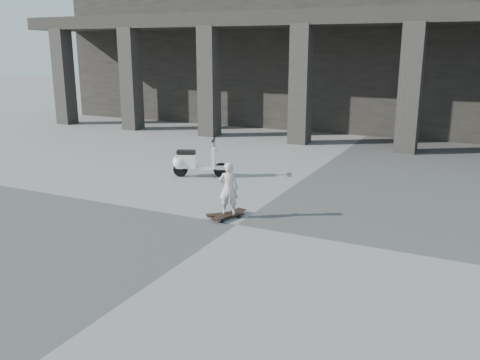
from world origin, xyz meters
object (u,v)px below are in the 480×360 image
at_px(child, 229,188).
at_px(longboard, 229,215).
at_px(scooter, 191,162).
at_px(skateboard_spare, 225,215).

bearing_deg(child, longboard, -21.22).
bearing_deg(scooter, child, -68.86).
height_order(child, scooter, child).
relative_size(longboard, skateboard_spare, 1.31).
xyz_separation_m(longboard, scooter, (-2.37, 2.49, 0.33)).
bearing_deg(scooter, longboard, -68.86).
height_order(longboard, child, child).
relative_size(skateboard_spare, child, 0.66).
height_order(longboard, skateboard_spare, same).
relative_size(longboard, scooter, 0.66).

